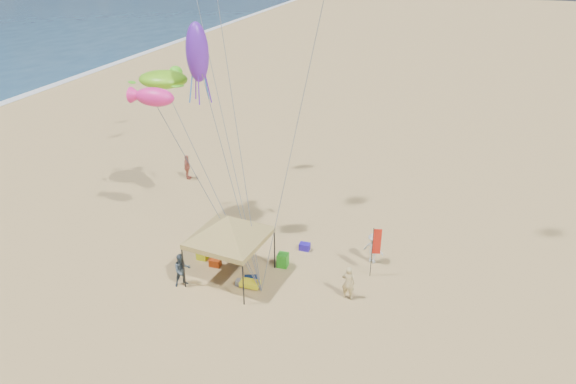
# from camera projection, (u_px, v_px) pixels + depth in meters

# --- Properties ---
(ground) EXTENTS (280.00, 280.00, 0.00)m
(ground) POSITION_uv_depth(u_px,v_px,m) (268.00, 301.00, 22.99)
(ground) COLOR tan
(ground) RESTS_ON ground
(canopy_tent) EXTENTS (6.21, 6.21, 3.86)m
(canopy_tent) POSITION_uv_depth(u_px,v_px,m) (228.00, 218.00, 23.18)
(canopy_tent) COLOR black
(canopy_tent) RESTS_ON ground
(feather_flag) EXTENTS (0.40, 0.13, 2.65)m
(feather_flag) POSITION_uv_depth(u_px,v_px,m) (376.00, 244.00, 23.89)
(feather_flag) COLOR black
(feather_flag) RESTS_ON ground
(cooler_red) EXTENTS (0.54, 0.38, 0.38)m
(cooler_red) POSITION_uv_depth(u_px,v_px,m) (215.00, 263.00, 25.35)
(cooler_red) COLOR #B23A0E
(cooler_red) RESTS_ON ground
(cooler_blue) EXTENTS (0.54, 0.38, 0.38)m
(cooler_blue) POSITION_uv_depth(u_px,v_px,m) (305.00, 247.00, 26.67)
(cooler_blue) COLOR #2514A8
(cooler_blue) RESTS_ON ground
(bag_navy) EXTENTS (0.69, 0.54, 0.36)m
(bag_navy) POSITION_uv_depth(u_px,v_px,m) (251.00, 278.00, 24.20)
(bag_navy) COLOR #0D1C3A
(bag_navy) RESTS_ON ground
(bag_orange) EXTENTS (0.54, 0.69, 0.36)m
(bag_orange) POSITION_uv_depth(u_px,v_px,m) (218.00, 236.00, 27.67)
(bag_orange) COLOR #E45D0C
(bag_orange) RESTS_ON ground
(chair_green) EXTENTS (0.50, 0.50, 0.70)m
(chair_green) POSITION_uv_depth(u_px,v_px,m) (283.00, 260.00, 25.28)
(chair_green) COLOR #27991B
(chair_green) RESTS_ON ground
(chair_yellow) EXTENTS (0.50, 0.50, 0.70)m
(chair_yellow) POSITION_uv_depth(u_px,v_px,m) (202.00, 252.00, 25.88)
(chair_yellow) COLOR #E7FF1C
(chair_yellow) RESTS_ON ground
(crate_grey) EXTENTS (0.34, 0.30, 0.28)m
(crate_grey) POSITION_uv_depth(u_px,v_px,m) (240.00, 283.00, 23.97)
(crate_grey) COLOR slate
(crate_grey) RESTS_ON ground
(beach_cart) EXTENTS (0.90, 0.50, 0.24)m
(beach_cart) POSITION_uv_depth(u_px,v_px,m) (250.00, 284.00, 23.80)
(beach_cart) COLOR yellow
(beach_cart) RESTS_ON ground
(person_near_a) EXTENTS (0.63, 0.43, 1.66)m
(person_near_a) POSITION_uv_depth(u_px,v_px,m) (348.00, 283.00, 22.81)
(person_near_a) COLOR tan
(person_near_a) RESTS_ON ground
(person_near_b) EXTENTS (1.01, 1.00, 1.65)m
(person_near_b) POSITION_uv_depth(u_px,v_px,m) (182.00, 270.00, 23.69)
(person_near_b) COLOR #37434B
(person_near_b) RESTS_ON ground
(person_near_c) EXTENTS (1.18, 0.89, 1.63)m
(person_near_c) POSITION_uv_depth(u_px,v_px,m) (373.00, 248.00, 25.38)
(person_near_c) COLOR beige
(person_near_c) RESTS_ON ground
(person_far_a) EXTENTS (0.63, 1.06, 1.69)m
(person_far_a) POSITION_uv_depth(u_px,v_px,m) (187.00, 167.00, 34.33)
(person_far_a) COLOR #A85340
(person_far_a) RESTS_ON ground
(turtle_kite) EXTENTS (3.10, 2.76, 0.86)m
(turtle_kite) POSITION_uv_depth(u_px,v_px,m) (163.00, 79.00, 26.38)
(turtle_kite) COLOR #74D219
(turtle_kite) RESTS_ON ground
(fish_kite) EXTENTS (2.05, 1.19, 0.87)m
(fish_kite) POSITION_uv_depth(u_px,v_px,m) (155.00, 97.00, 23.70)
(fish_kite) COLOR #FF248C
(fish_kite) RESTS_ON ground
(squid_kite) EXTENTS (1.30, 1.30, 2.77)m
(squid_kite) POSITION_uv_depth(u_px,v_px,m) (197.00, 52.00, 23.89)
(squid_kite) COLOR #6522C7
(squid_kite) RESTS_ON ground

